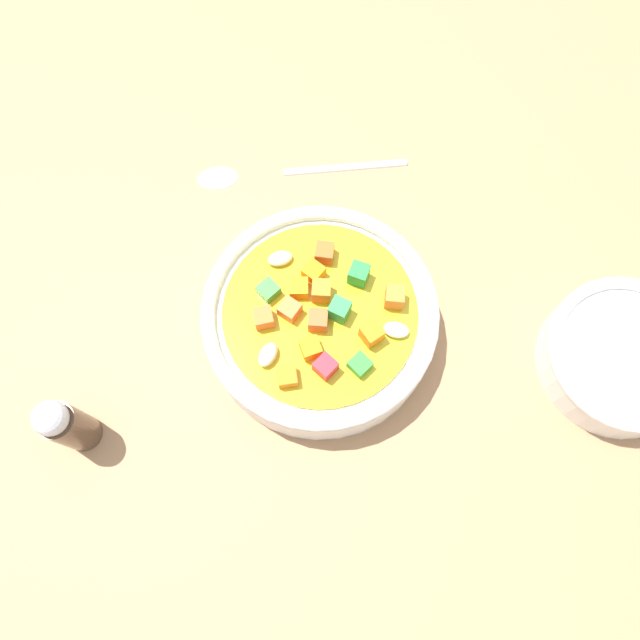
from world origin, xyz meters
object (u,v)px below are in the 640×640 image
object	(u,v)px
soup_bowl_main	(320,319)
pepper_shaker	(66,425)
side_bowl_small	(622,357)
spoon	(275,171)

from	to	relation	value
soup_bowl_main	pepper_shaker	distance (cm)	21.44
soup_bowl_main	side_bowl_small	bearing A→B (deg)	-49.97
spoon	side_bowl_small	world-z (taller)	side_bowl_small
side_bowl_small	pepper_shaker	bearing A→B (deg)	144.75
soup_bowl_main	pepper_shaker	size ratio (longest dim) A/B	2.34
soup_bowl_main	pepper_shaker	world-z (taller)	pepper_shaker
spoon	pepper_shaker	bearing A→B (deg)	53.27
pepper_shaker	side_bowl_small	bearing A→B (deg)	-35.25
spoon	side_bowl_small	size ratio (longest dim) A/B	1.30
soup_bowl_main	side_bowl_small	distance (cm)	25.15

